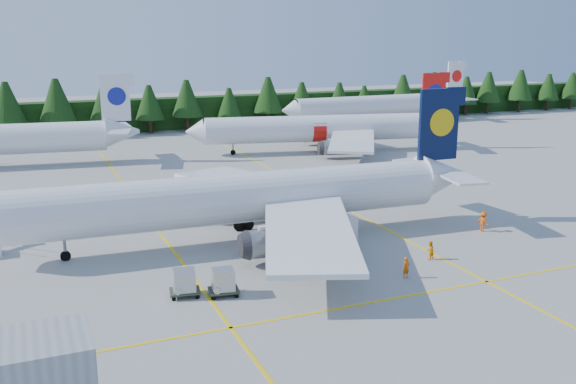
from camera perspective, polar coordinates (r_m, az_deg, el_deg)
name	(u,v)px	position (r m, az deg, el deg)	size (l,w,h in m)	color
ground	(376,267)	(51.76, 7.82, -6.59)	(320.00, 320.00, 0.00)	#A1A19C
taxi_stripe_a	(151,220)	(65.10, -12.11, -2.47)	(0.25, 120.00, 0.01)	yellow
taxi_stripe_b	(331,201)	(71.27, 3.86, -0.77)	(0.25, 120.00, 0.01)	yellow
taxi_stripe_cross	(419,294)	(47.07, 11.55, -8.87)	(80.00, 0.25, 0.01)	yellow
treeline_hedge	(160,114)	(126.99, -11.30, 6.83)	(220.00, 4.00, 6.00)	black
airliner_navy	(226,200)	(56.15, -5.53, -0.73)	(44.52, 36.58, 12.94)	silver
airliner_red	(313,129)	(100.22, 2.25, 5.61)	(40.81, 33.24, 12.00)	silver
airliner_far_right	(371,106)	(132.06, 7.41, 7.62)	(42.38, 5.10, 12.32)	silver
service_truck	(325,234)	(55.06, 3.31, -3.76)	(5.75, 2.74, 2.67)	silver
uld_pair	(204,281)	(45.84, -7.48, -7.86)	(4.92, 2.86, 1.63)	#343828
crew_a	(406,268)	(49.57, 10.47, -6.63)	(0.59, 0.39, 1.63)	#D85104
crew_b	(430,250)	(53.90, 12.50, -5.08)	(0.76, 0.59, 1.56)	orange
crew_c	(483,222)	(62.65, 16.95, -2.53)	(0.78, 0.53, 1.88)	#ED4F04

